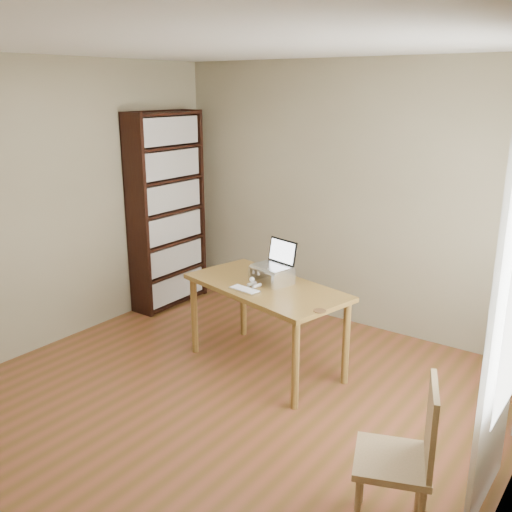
# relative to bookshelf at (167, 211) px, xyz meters

# --- Properties ---
(room) EXTENTS (4.04, 4.54, 2.64)m
(room) POSITION_rel_bookshelf_xyz_m (1.86, -1.54, 0.25)
(room) COLOR brown
(room) RESTS_ON ground
(bookshelf) EXTENTS (0.30, 0.90, 2.10)m
(bookshelf) POSITION_rel_bookshelf_xyz_m (0.00, 0.00, 0.00)
(bookshelf) COLOR black
(bookshelf) RESTS_ON ground
(desk) EXTENTS (1.52, 0.99, 0.75)m
(desk) POSITION_rel_bookshelf_xyz_m (1.75, -0.63, -0.40)
(desk) COLOR brown
(desk) RESTS_ON ground
(laptop_stand) EXTENTS (0.32, 0.25, 0.13)m
(laptop_stand) POSITION_rel_bookshelf_xyz_m (1.75, -0.55, -0.22)
(laptop_stand) COLOR silver
(laptop_stand) RESTS_ON desk
(laptop) EXTENTS (0.35, 0.32, 0.22)m
(laptop) POSITION_rel_bookshelf_xyz_m (1.75, -0.50, -0.11)
(laptop) COLOR silver
(laptop) RESTS_ON laptop_stand
(keyboard) EXTENTS (0.27, 0.14, 0.02)m
(keyboard) POSITION_rel_bookshelf_xyz_m (1.69, -0.85, -0.29)
(keyboard) COLOR silver
(keyboard) RESTS_ON desk
(coaster) EXTENTS (0.09, 0.09, 0.01)m
(coaster) POSITION_rel_bookshelf_xyz_m (2.40, -0.87, -0.30)
(coaster) COLOR brown
(coaster) RESTS_ON desk
(cat) EXTENTS (0.24, 0.47, 0.14)m
(cat) POSITION_rel_bookshelf_xyz_m (1.72, -0.52, -0.24)
(cat) COLOR #433D35
(cat) RESTS_ON desk
(chair) EXTENTS (0.52, 0.52, 0.90)m
(chair) POSITION_rel_bookshelf_xyz_m (3.45, -1.78, -0.57)
(chair) COLOR tan
(chair) RESTS_ON ground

